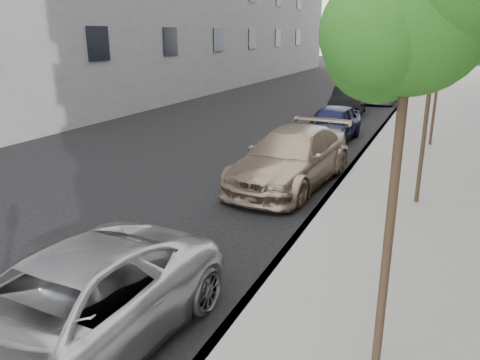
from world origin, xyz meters
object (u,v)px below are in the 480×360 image
Objects in this scene: tree_mid at (442,3)px; minivan at (62,314)px; suv at (291,157)px; tree_near at (415,15)px; sedan_black at (349,101)px; sedan_blue at (332,124)px; sedan_rear at (381,91)px; tree_far at (446,22)px.

minivan is at bearing -115.75° from tree_mid.
minivan is 0.94× the size of suv.
tree_near is 1.15× the size of sedan_black.
sedan_rear is (0.21, 11.68, -0.02)m from sedan_blue.
suv is (-3.33, 0.51, -3.83)m from tree_mid.
sedan_black is at bearing 94.46° from minivan.
tree_far reaches higher than minivan.
sedan_rear is (0.00, 17.32, -0.09)m from suv.
tree_near is 6.51m from tree_mid.
suv reaches higher than minivan.
sedan_blue is 6.33m from sedan_black.
minivan is 1.21× the size of sedan_blue.
minivan is 25.44m from sedan_rear.
sedan_blue is (0.12, 13.76, 0.01)m from minivan.
tree_near is 0.99× the size of tree_far.
sedan_black reaches higher than sedan_rear.
tree_mid is 1.04× the size of suv.
sedan_black is (-0.64, 6.30, 0.02)m from sedan_blue.
tree_mid is at bearing -3.68° from suv.
tree_near is 8.47m from suv.
minivan is at bearing -163.29° from tree_near.
sedan_blue reaches higher than sedan_rear.
tree_mid is 18.56m from sedan_rear.
sedan_black is at bearing 125.05° from tree_far.
tree_far is 1.09× the size of sedan_rear.
sedan_black is at bearing 98.06° from sedan_blue.
suv is at bearing -85.57° from sedan_blue.
tree_far is 1.02× the size of minivan.
minivan is (-3.67, -14.10, -3.63)m from tree_far.
suv is (0.34, 8.11, 0.08)m from minivan.
tree_mid reaches higher than suv.
tree_near reaches higher than minivan.
tree_near reaches higher than sedan_blue.
suv is 1.22× the size of sedan_black.
tree_mid is 1.26× the size of sedan_black.
sedan_blue is at bearing -91.65° from sedan_rear.
minivan is (-3.67, -1.10, -3.47)m from tree_near.
tree_near is 5.17m from minivan.
tree_mid is 8.10m from sedan_blue.
tree_near is at bearing 19.70° from minivan.
suv is at bearing 90.60° from minivan.
tree_near is at bearing -82.82° from sedan_rear.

